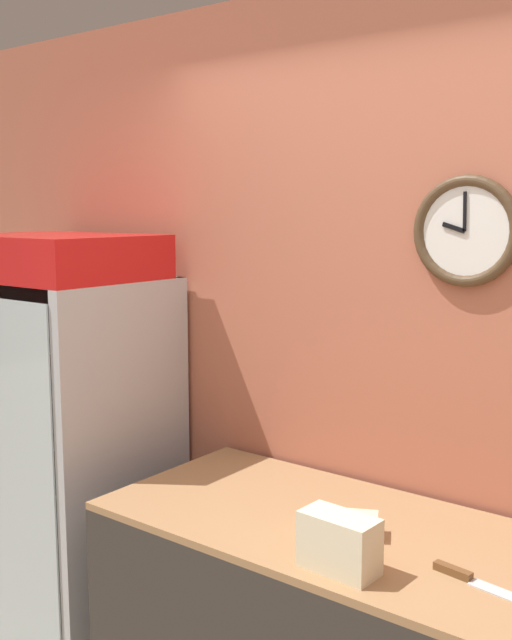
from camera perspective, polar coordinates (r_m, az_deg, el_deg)
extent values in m
cube|color=#B7664C|center=(2.61, 15.09, -4.19)|extent=(5.20, 0.06, 2.70)
torus|color=#4C3823|center=(2.50, 15.68, 6.53)|extent=(0.36, 0.04, 0.36)
cylinder|color=white|center=(2.50, 15.68, 6.53)|extent=(0.30, 0.01, 0.30)
cube|color=black|center=(2.50, 14.82, 6.82)|extent=(0.08, 0.01, 0.04)
cube|color=black|center=(2.49, 15.62, 7.97)|extent=(0.01, 0.01, 0.13)
cube|color=#9E754C|center=(2.38, 10.57, -16.45)|extent=(1.94, 0.75, 0.02)
cube|color=#B2B7BC|center=(3.59, -10.06, -9.43)|extent=(0.80, 0.04, 1.62)
cube|color=#B2B7BC|center=(3.69, -17.72, -9.23)|extent=(0.05, 0.67, 1.62)
cube|color=#B2B7BC|center=(3.13, -9.68, -12.16)|extent=(0.05, 0.67, 1.62)
cube|color=#B2B7BC|center=(3.73, -13.58, -22.10)|extent=(0.80, 0.67, 0.05)
cube|color=white|center=(3.58, -10.39, -9.53)|extent=(0.70, 0.02, 1.52)
cube|color=silver|center=(3.22, -18.92, -11.95)|extent=(0.70, 0.01, 1.52)
cube|color=red|center=(3.21, -15.10, 4.69)|extent=(0.80, 0.60, 0.18)
cube|color=silver|center=(3.52, -14.10, -16.09)|extent=(0.68, 0.55, 0.01)
cube|color=silver|center=(3.39, -14.32, -10.52)|extent=(0.68, 0.55, 0.01)
cube|color=silver|center=(3.29, -14.56, -4.56)|extent=(0.68, 0.55, 0.01)
cylinder|color=gold|center=(3.40, -17.91, -15.84)|extent=(0.06, 0.06, 0.13)
cylinder|color=gold|center=(3.36, -17.98, -14.40)|extent=(0.02, 0.02, 0.06)
cylinder|color=#B2231E|center=(2.96, -15.38, -4.73)|extent=(0.07, 0.07, 0.12)
cylinder|color=#B2231E|center=(2.94, -15.45, -3.10)|extent=(0.03, 0.03, 0.05)
cylinder|color=#5B2D19|center=(3.28, -16.11, -16.66)|extent=(0.07, 0.07, 0.14)
cylinder|color=#5B2D19|center=(3.24, -16.19, -15.10)|extent=(0.03, 0.03, 0.06)
cylinder|color=#B2231E|center=(3.02, -14.58, -11.19)|extent=(0.07, 0.07, 0.16)
cylinder|color=#B2231E|center=(2.98, -14.67, -9.10)|extent=(0.03, 0.03, 0.07)
cylinder|color=gold|center=(3.16, -18.34, -3.54)|extent=(0.06, 0.06, 0.17)
cylinder|color=gold|center=(3.14, -18.45, -1.36)|extent=(0.03, 0.03, 0.07)
cylinder|color=#B2231E|center=(3.12, -16.27, -10.54)|extent=(0.06, 0.06, 0.17)
cylinder|color=#B2231E|center=(3.08, -16.37, -8.46)|extent=(0.02, 0.02, 0.07)
cube|color=beige|center=(2.16, 6.33, -17.49)|extent=(0.22, 0.12, 0.08)
cube|color=beige|center=(2.13, 6.37, -15.56)|extent=(0.22, 0.12, 0.08)
cube|color=beige|center=(2.37, 6.78, -15.21)|extent=(0.22, 0.17, 0.07)
cube|color=silver|center=(2.14, 18.90, -19.34)|extent=(0.23, 0.08, 0.00)
cube|color=brown|center=(2.21, 14.77, -18.00)|extent=(0.11, 0.04, 0.02)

